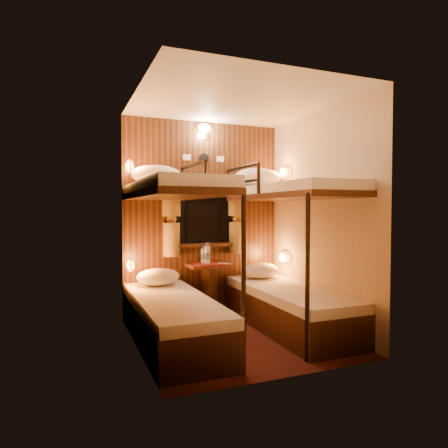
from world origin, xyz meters
name	(u,v)px	position (x,y,z in m)	size (l,w,h in m)	color
floor	(236,337)	(0.00, 0.00, 0.00)	(2.10, 2.10, 0.00)	#37150F
ceiling	(237,101)	(0.00, 0.00, 2.40)	(2.10, 2.10, 0.00)	silver
wall_back	(203,218)	(0.00, 1.05, 1.20)	(2.40, 2.40, 0.00)	#C6B293
wall_front	(291,224)	(0.00, -1.05, 1.20)	(2.40, 2.40, 0.00)	#C6B293
wall_left	(137,221)	(-1.00, 0.00, 1.20)	(2.40, 2.40, 0.00)	#C6B293
wall_right	(319,219)	(1.00, 0.00, 1.20)	(2.40, 2.40, 0.00)	#C6B293
back_panel	(203,218)	(0.00, 1.04, 1.20)	(2.00, 0.03, 2.40)	black
bunk_left	(173,286)	(-0.65, 0.07, 0.56)	(0.72, 1.90, 1.82)	black
bunk_right	(288,278)	(0.65, 0.07, 0.56)	(0.72, 1.90, 1.82)	black
window	(204,220)	(0.00, 1.00, 1.18)	(1.00, 0.12, 0.79)	black
curtains	(205,213)	(0.00, 0.97, 1.26)	(1.10, 0.22, 1.00)	olive
back_fixtures	(204,134)	(0.00, 1.00, 2.25)	(0.54, 0.09, 0.48)	black
reading_lamps	(213,216)	(0.00, 0.70, 1.24)	(2.00, 0.20, 1.25)	orange
table	(209,283)	(0.00, 0.85, 0.41)	(0.50, 0.34, 0.66)	#5C1B15
bottle_left	(203,256)	(-0.05, 0.91, 0.74)	(0.06, 0.06, 0.21)	#99BFE5
bottle_right	(207,255)	(-0.01, 0.86, 0.76)	(0.07, 0.07, 0.26)	#99BFE5
sachet_a	(227,263)	(0.21, 0.77, 0.65)	(0.09, 0.07, 0.01)	silver
sachet_b	(221,263)	(0.15, 0.81, 0.65)	(0.08, 0.06, 0.01)	silver
pillow_lower_left	(158,277)	(-0.65, 0.71, 0.55)	(0.49, 0.35, 0.19)	white
pillow_lower_right	(261,270)	(0.65, 0.72, 0.55)	(0.48, 0.34, 0.19)	white
pillow_upper_left	(156,175)	(-0.65, 0.77, 1.70)	(0.57, 0.41, 0.23)	white
pillow_upper_right	(257,178)	(0.65, 0.83, 1.71)	(0.62, 0.45, 0.24)	white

